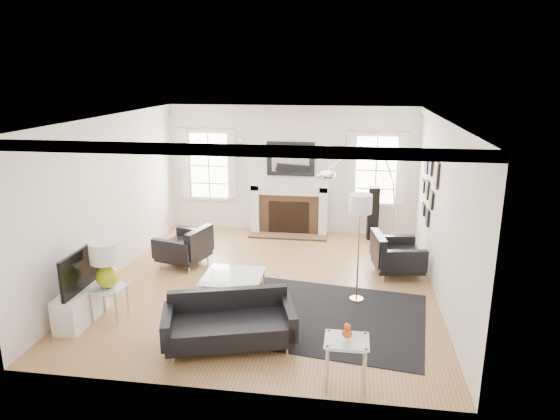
% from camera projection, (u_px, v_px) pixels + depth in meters
% --- Properties ---
extents(floor, '(6.00, 6.00, 0.00)m').
position_uv_depth(floor, '(269.00, 283.00, 8.52)').
color(floor, '#96653F').
rests_on(floor, ground).
extents(back_wall, '(5.50, 0.04, 2.80)m').
position_uv_depth(back_wall, '(291.00, 170.00, 11.01)').
color(back_wall, white).
rests_on(back_wall, floor).
extents(front_wall, '(5.50, 0.04, 2.80)m').
position_uv_depth(front_wall, '(221.00, 276.00, 5.29)').
color(front_wall, white).
rests_on(front_wall, floor).
extents(left_wall, '(0.04, 6.00, 2.80)m').
position_uv_depth(left_wall, '(110.00, 198.00, 8.53)').
color(left_wall, white).
rests_on(left_wall, floor).
extents(right_wall, '(0.04, 6.00, 2.80)m').
position_uv_depth(right_wall, '(442.00, 211.00, 7.77)').
color(right_wall, white).
rests_on(right_wall, floor).
extents(ceiling, '(5.50, 6.00, 0.02)m').
position_uv_depth(ceiling, '(268.00, 118.00, 7.77)').
color(ceiling, white).
rests_on(ceiling, back_wall).
extents(crown_molding, '(5.50, 6.00, 0.12)m').
position_uv_depth(crown_molding, '(268.00, 122.00, 7.79)').
color(crown_molding, white).
rests_on(crown_molding, back_wall).
extents(fireplace, '(1.70, 0.69, 1.11)m').
position_uv_depth(fireplace, '(289.00, 210.00, 11.04)').
color(fireplace, white).
rests_on(fireplace, floor).
extents(mantel_mirror, '(1.05, 0.07, 0.75)m').
position_uv_depth(mantel_mirror, '(291.00, 159.00, 10.90)').
color(mantel_mirror, black).
rests_on(mantel_mirror, back_wall).
extents(window_left, '(1.24, 0.15, 1.62)m').
position_uv_depth(window_left, '(209.00, 165.00, 11.20)').
color(window_left, white).
rests_on(window_left, back_wall).
extents(window_right, '(1.24, 0.15, 1.62)m').
position_uv_depth(window_right, '(376.00, 170.00, 10.68)').
color(window_right, white).
rests_on(window_right, back_wall).
extents(gallery_wall, '(0.04, 1.73, 1.29)m').
position_uv_depth(gallery_wall, '(429.00, 184.00, 8.97)').
color(gallery_wall, black).
rests_on(gallery_wall, right_wall).
extents(tv_unit, '(0.35, 1.00, 1.09)m').
position_uv_depth(tv_unit, '(81.00, 300.00, 7.16)').
color(tv_unit, white).
rests_on(tv_unit, floor).
extents(area_rug, '(3.00, 2.61, 0.01)m').
position_uv_depth(area_rug, '(330.00, 317.00, 7.35)').
color(area_rug, black).
rests_on(area_rug, floor).
extents(sofa, '(1.85, 1.22, 0.55)m').
position_uv_depth(sofa, '(229.00, 323.00, 6.55)').
color(sofa, black).
rests_on(sofa, floor).
extents(armchair_left, '(1.01, 1.07, 0.61)m').
position_uv_depth(armchair_left, '(186.00, 247.00, 9.27)').
color(armchair_left, black).
rests_on(armchair_left, floor).
extents(armchair_right, '(0.95, 1.03, 0.62)m').
position_uv_depth(armchair_right, '(394.00, 256.00, 8.83)').
color(armchair_right, black).
rests_on(armchair_right, floor).
extents(coffee_table, '(0.91, 0.91, 0.41)m').
position_uv_depth(coffee_table, '(233.00, 277.00, 7.83)').
color(coffee_table, silver).
rests_on(coffee_table, floor).
extents(side_table_left, '(0.45, 0.45, 0.49)m').
position_uv_depth(side_table_left, '(109.00, 294.00, 7.22)').
color(side_table_left, silver).
rests_on(side_table_left, floor).
extents(nesting_table, '(0.51, 0.42, 0.56)m').
position_uv_depth(nesting_table, '(346.00, 349.00, 5.69)').
color(nesting_table, silver).
rests_on(nesting_table, floor).
extents(gourd_lamp, '(0.43, 0.43, 0.69)m').
position_uv_depth(gourd_lamp, '(106.00, 262.00, 7.08)').
color(gourd_lamp, '#A3B917').
rests_on(gourd_lamp, side_table_left).
extents(orange_vase, '(0.12, 0.12, 0.18)m').
position_uv_depth(orange_vase, '(347.00, 332.00, 5.63)').
color(orange_vase, '#CB4B1A').
rests_on(orange_vase, nesting_table).
extents(arc_floor_lamp, '(1.58, 1.46, 2.23)m').
position_uv_depth(arc_floor_lamp, '(362.00, 199.00, 9.24)').
color(arc_floor_lamp, silver).
rests_on(arc_floor_lamp, floor).
extents(stick_floor_lamp, '(0.35, 0.35, 1.72)m').
position_uv_depth(stick_floor_lamp, '(360.00, 209.00, 7.50)').
color(stick_floor_lamp, '#C08442').
rests_on(stick_floor_lamp, floor).
extents(speaker_tower, '(0.25, 0.25, 1.14)m').
position_uv_depth(speaker_tower, '(373.00, 213.00, 10.64)').
color(speaker_tower, black).
rests_on(speaker_tower, floor).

